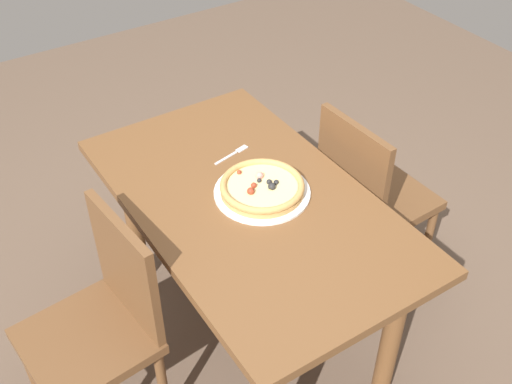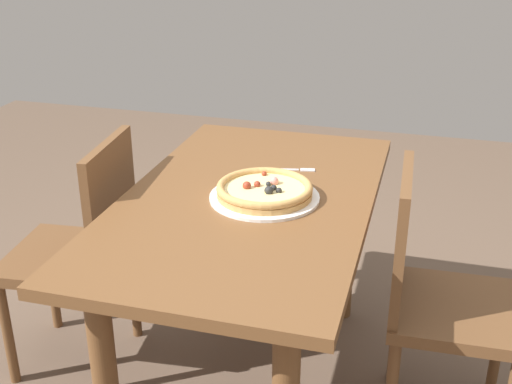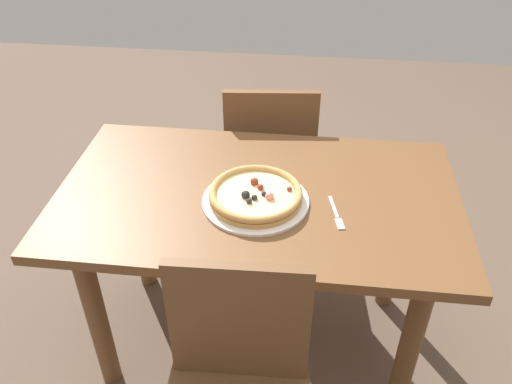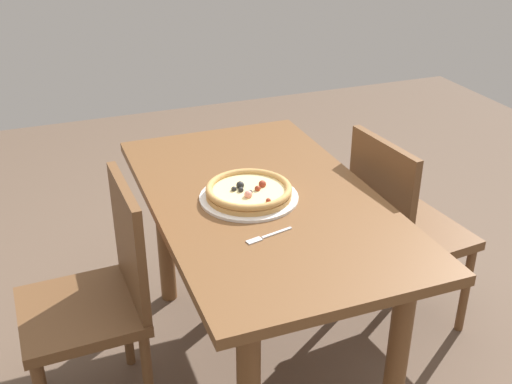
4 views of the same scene
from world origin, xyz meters
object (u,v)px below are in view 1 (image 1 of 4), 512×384
Objects in this scene: chair_near at (102,322)px; chair_far at (369,195)px; plate at (263,193)px; dining_table at (249,224)px; fork at (234,153)px; pizza at (263,187)px.

chair_far is (-0.02, 1.19, 0.00)m from chair_near.
dining_table is at bearing -93.76° from plate.
plate is 0.26m from fork.
chair_near is (0.01, -0.60, -0.14)m from dining_table.
plate is 1.15× the size of pizza.
dining_table is 0.61m from chair_near.
plate is at bearing -90.68° from chair_far.
plate is (0.01, -0.54, 0.27)m from chair_far.
fork is (-0.26, 0.04, -0.03)m from pizza.
pizza is at bearing -90.70° from chair_far.
chair_far is at bearing 90.91° from dining_table.
plate is at bearing 86.24° from dining_table.
dining_table is 3.85× the size of plate.
chair_near is 1.00× the size of chair_far.
chair_far is at bearing 91.37° from plate.
chair_near is 5.27× the size of fork.
chair_near is at bearing -88.73° from dining_table.
chair_far reaches higher than plate.
fork is at bearing -118.34° from chair_far.
fork is at bearing 171.29° from pizza.
plate is 2.08× the size of fork.
chair_near is at bearing -89.15° from plate.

